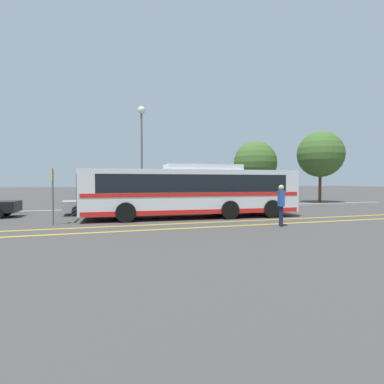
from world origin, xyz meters
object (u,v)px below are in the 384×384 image
object	(u,v)px
bus_stop_sign	(53,189)
tree_0	(320,154)
parked_car_1	(101,203)
parked_car_2	(188,201)
pedestrian_0	(281,202)
tree_1	(255,163)
transit_bus	(192,190)
parked_car_3	(261,200)
street_lamp	(142,133)

from	to	relation	value
bus_stop_sign	tree_0	bearing A→B (deg)	-65.53
parked_car_1	parked_car_2	world-z (taller)	parked_car_2
pedestrian_0	tree_1	xyz separation A→B (m)	(6.55, 14.01, 2.77)
transit_bus	bus_stop_sign	size ratio (longest dim) A/B	4.68
parked_car_1	parked_car_3	distance (m)	11.21
parked_car_3	street_lamp	size ratio (longest dim) A/B	0.63
tree_0	street_lamp	bearing A→B (deg)	-174.47
bus_stop_sign	parked_car_2	bearing A→B (deg)	-57.39
street_lamp	parked_car_3	bearing A→B (deg)	-19.03
pedestrian_0	street_lamp	size ratio (longest dim) A/B	0.25
pedestrian_0	tree_1	world-z (taller)	tree_1
bus_stop_sign	tree_1	world-z (taller)	tree_1
parked_car_1	parked_car_3	xyz separation A→B (m)	(11.21, -0.18, 0.01)
parked_car_3	parked_car_2	bearing A→B (deg)	-95.10
tree_0	transit_bus	bearing A→B (deg)	-153.08
transit_bus	parked_car_1	bearing A→B (deg)	58.01
bus_stop_sign	transit_bus	bearing A→B (deg)	-79.60
transit_bus	pedestrian_0	world-z (taller)	transit_bus
pedestrian_0	street_lamp	world-z (taller)	street_lamp
tree_0	parked_car_3	bearing A→B (deg)	-153.62
pedestrian_0	bus_stop_sign	xyz separation A→B (m)	(-9.88, 3.51, 0.57)
parked_car_2	tree_0	distance (m)	15.71
parked_car_1	tree_1	distance (m)	15.88
tree_1	parked_car_2	bearing A→B (deg)	-144.63
parked_car_3	street_lamp	bearing A→B (deg)	-111.45
parked_car_3	bus_stop_sign	size ratio (longest dim) A/B	1.81
parked_car_1	tree_1	xyz separation A→B (m)	(14.29, 6.14, 3.19)
bus_stop_sign	tree_1	size ratio (longest dim) A/B	0.45
parked_car_1	bus_stop_sign	world-z (taller)	bus_stop_sign
tree_0	tree_1	xyz separation A→B (m)	(-6.05, 1.79, -0.81)
pedestrian_0	tree_1	size ratio (longest dim) A/B	0.32
parked_car_2	pedestrian_0	xyz separation A→B (m)	(1.99, -7.94, 0.39)
parked_car_1	street_lamp	distance (m)	6.35
pedestrian_0	parked_car_3	bearing A→B (deg)	-4.90
parked_car_1	parked_car_2	distance (m)	5.75
parked_car_2	bus_stop_sign	distance (m)	9.11
transit_bus	tree_1	xyz separation A→B (m)	(9.37, 9.62, 2.32)
parked_car_1	pedestrian_0	distance (m)	11.05
bus_stop_sign	tree_0	xyz separation A→B (m)	(22.49, 8.71, 3.00)
transit_bus	tree_0	bearing A→B (deg)	-59.79
transit_bus	parked_car_2	bearing A→B (deg)	-9.90
parked_car_2	bus_stop_sign	bearing A→B (deg)	114.38
transit_bus	street_lamp	distance (m)	7.64
transit_bus	parked_car_1	size ratio (longest dim) A/B	2.78
parked_car_3	tree_1	distance (m)	7.72
parked_car_1	tree_0	size ratio (longest dim) A/B	0.65
parked_car_1	bus_stop_sign	distance (m)	4.96
parked_car_3	pedestrian_0	distance (m)	8.44
parked_car_2	street_lamp	xyz separation A→B (m)	(-2.80, 2.59, 4.93)
tree_0	tree_1	size ratio (longest dim) A/B	1.16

